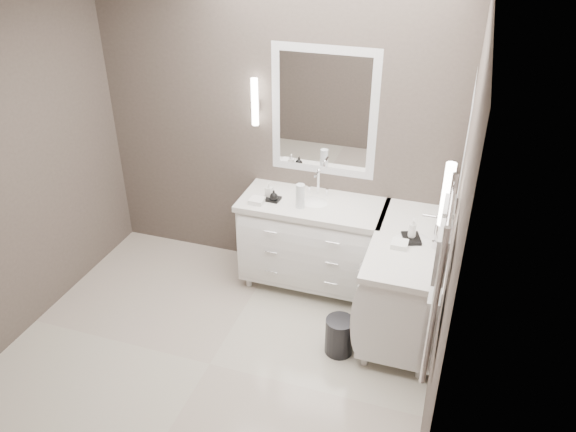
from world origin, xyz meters
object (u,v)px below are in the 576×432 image
(vanity_back, at_px, (312,238))
(vanity_right, at_px, (407,278))
(towel_ladder, at_px, (437,286))
(waste_bin, at_px, (339,336))

(vanity_back, xyz_separation_m, vanity_right, (0.88, -0.33, 0.00))
(towel_ladder, bearing_deg, vanity_right, 99.84)
(vanity_right, height_order, towel_ladder, towel_ladder)
(vanity_back, bearing_deg, waste_bin, -60.02)
(vanity_right, relative_size, waste_bin, 4.02)
(vanity_right, height_order, waste_bin, vanity_right)
(towel_ladder, bearing_deg, vanity_back, 124.10)
(towel_ladder, height_order, waste_bin, towel_ladder)
(waste_bin, bearing_deg, vanity_back, 119.98)
(towel_ladder, relative_size, waste_bin, 2.91)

